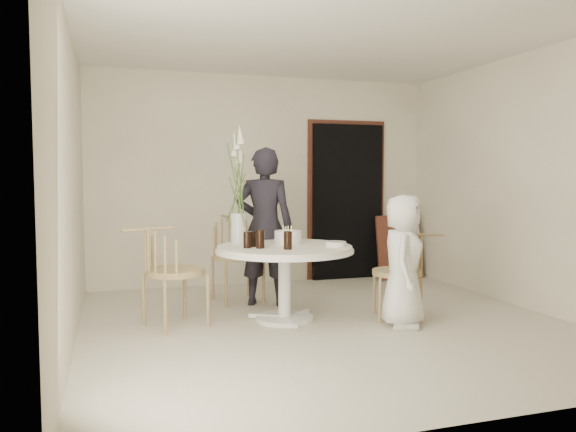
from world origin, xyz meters
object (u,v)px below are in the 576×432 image
object	(u,v)px
boy	(403,261)
flower_vase	(238,197)
chair_right	(409,263)
birthday_cake	(288,237)
table	(285,258)
chair_left	(162,262)
chair_far	(233,245)
girl	(265,227)

from	to	relation	value
boy	flower_vase	world-z (taller)	flower_vase
chair_right	birthday_cake	bearing A→B (deg)	-92.87
table	chair_left	distance (m)	1.16
table	birthday_cake	distance (m)	0.24
boy	chair_left	bearing A→B (deg)	105.26
chair_far	girl	xyz separation A→B (m)	(0.27, -0.38, 0.24)
boy	birthday_cake	bearing A→B (deg)	84.04
girl	flower_vase	size ratio (longest dim) A/B	1.44
birthday_cake	flower_vase	size ratio (longest dim) A/B	0.23
table	birthday_cake	xyz separation A→B (m)	(0.08, 0.14, 0.18)
table	chair_right	size ratio (longest dim) A/B	1.57
boy	birthday_cake	world-z (taller)	boy
boy	flower_vase	size ratio (longest dim) A/B	1.04
chair_far	chair_left	distance (m)	1.35
chair_right	girl	distance (m)	1.59
chair_left	girl	size ratio (longest dim) A/B	0.56
chair_right	flower_vase	xyz separation A→B (m)	(-1.56, 0.68, 0.64)
table	boy	bearing A→B (deg)	-28.27
table	birthday_cake	world-z (taller)	birthday_cake
chair_right	girl	world-z (taller)	girl
chair_right	chair_far	bearing A→B (deg)	-114.82
chair_left	birthday_cake	world-z (taller)	chair_left
table	boy	size ratio (longest dim) A/B	1.08
girl	boy	distance (m)	1.61
chair_far	boy	world-z (taller)	boy
girl	birthday_cake	distance (m)	0.57
chair_far	girl	world-z (taller)	girl
boy	table	bearing A→B (deg)	92.47
chair_left	chair_far	bearing A→B (deg)	-62.61
chair_far	chair_right	xyz separation A→B (m)	(1.46, -1.38, -0.07)
girl	chair_right	bearing A→B (deg)	163.41
birthday_cake	flower_vase	distance (m)	0.64
chair_far	chair_left	world-z (taller)	chair_far
table	girl	xyz separation A→B (m)	(-0.01, 0.71, 0.24)
girl	chair_left	bearing A→B (deg)	52.58
chair_left	birthday_cake	bearing A→B (deg)	-108.12
table	boy	distance (m)	1.12
chair_left	boy	xyz separation A→B (m)	(2.14, -0.59, 0.00)
table	boy	world-z (taller)	boy
chair_right	boy	xyz separation A→B (m)	(-0.20, -0.24, 0.07)
girl	birthday_cake	size ratio (longest dim) A/B	6.33
chair_left	birthday_cake	xyz separation A→B (m)	(1.24, 0.08, 0.18)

